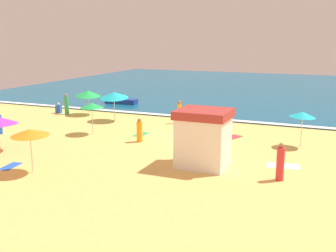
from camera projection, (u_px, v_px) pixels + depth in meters
ground_plane at (190, 138)px, 26.80m from camera, size 60.00×60.00×0.00m
ocean_water at (264, 89)px, 51.96m from camera, size 60.00×44.00×0.10m
wave_breaker_foam at (216, 119)px, 32.44m from camera, size 57.00×0.70×0.01m
lifeguard_cabana at (203, 138)px, 20.63m from camera, size 2.64×2.39×2.98m
beach_umbrella_0 at (30, 132)px, 19.52m from camera, size 2.13×2.14×2.24m
beach_umbrella_1 at (303, 115)px, 24.25m from camera, size 1.69×1.68×2.20m
beach_umbrella_2 at (88, 93)px, 34.40m from camera, size 3.01×3.01×2.20m
beach_umbrella_3 at (92, 105)px, 27.51m from camera, size 2.02×2.02×2.18m
beach_umbrella_5 at (114, 95)px, 31.81m from camera, size 2.76×2.78×2.44m
beachgoer_1 at (140, 131)px, 25.67m from camera, size 0.49×0.49×1.53m
beachgoer_2 at (179, 112)px, 31.17m from camera, size 0.37×0.37×1.79m
beachgoer_4 at (280, 163)px, 18.72m from camera, size 0.52×0.52×1.81m
beachgoer_5 at (67, 105)px, 34.80m from camera, size 0.40×0.40×1.78m
beachgoer_6 at (59, 109)px, 35.42m from camera, size 0.51×0.51×0.93m
beach_towel_0 at (283, 166)px, 20.98m from camera, size 1.84×1.26×0.01m
beach_towel_1 at (10, 166)px, 20.91m from camera, size 0.82×1.43×0.01m
beach_towel_2 at (234, 137)px, 27.03m from camera, size 1.11×1.41×0.01m
beach_towel_3 at (141, 134)px, 27.75m from camera, size 0.71×1.42×0.01m
small_boat_0 at (122, 101)px, 40.04m from camera, size 3.24×1.16×0.46m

